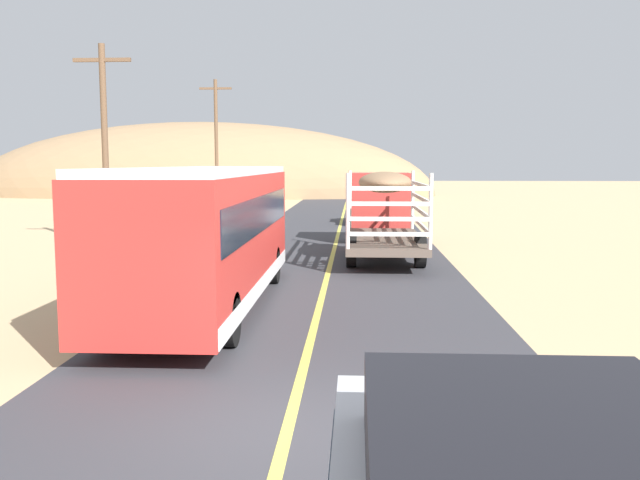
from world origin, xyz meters
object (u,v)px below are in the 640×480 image
car_far (365,211)px  power_pole_mid (105,141)px  boulder_mid_field (126,217)px  power_pole_far (216,142)px  livestock_truck (381,203)px  bus (207,233)px

car_far → power_pole_mid: size_ratio=0.57×
car_far → boulder_mid_field: car_far is taller
car_far → power_pole_far: bearing=139.4°
livestock_truck → boulder_mid_field: (-12.92, 8.60, -1.29)m
car_far → power_pole_mid: power_pole_mid is taller
bus → power_pole_far: 31.74m
livestock_truck → power_pole_far: power_pole_far is taller
livestock_truck → bus: (-4.33, -10.80, -0.04)m
livestock_truck → bus: size_ratio=0.97×
livestock_truck → car_far: size_ratio=2.20×
power_pole_far → livestock_truck: bearing=-62.5°
power_pole_far → boulder_mid_field: (-2.40, -11.59, -4.27)m
car_far → power_pole_far: 13.87m
car_far → power_pole_mid: (-10.06, -11.97, 3.49)m
livestock_truck → power_pole_mid: 10.80m
power_pole_mid → power_pole_far: size_ratio=0.87×
bus → car_far: size_ratio=2.27×
boulder_mid_field → power_pole_far: bearing=78.3°
power_pole_mid → car_far: bearing=50.0°
car_far → livestock_truck: bearing=-87.7°
livestock_truck → boulder_mid_field: 15.57m
power_pole_far → boulder_mid_field: size_ratio=5.13×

